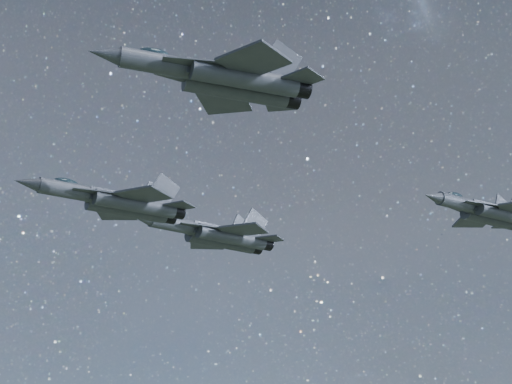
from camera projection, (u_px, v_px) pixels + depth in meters
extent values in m
cylinder|color=#32363F|center=(77.00, 192.00, 64.20)|extent=(7.08, 3.52, 1.47)
cone|color=#32363F|center=(27.00, 183.00, 61.90)|extent=(2.55, 1.94, 1.32)
ellipsoid|color=#18262C|center=(66.00, 182.00, 63.86)|extent=(2.43, 1.62, 0.72)
cube|color=#32363F|center=(128.00, 202.00, 66.67)|extent=(7.78, 3.69, 1.22)
cylinder|color=#32363F|center=(135.00, 204.00, 65.97)|extent=(7.97, 3.80, 1.47)
cylinder|color=#32363F|center=(127.00, 209.00, 67.46)|extent=(7.97, 3.80, 1.47)
cylinder|color=black|center=(177.00, 212.00, 68.17)|extent=(1.58, 1.66, 1.35)
cylinder|color=black|center=(169.00, 217.00, 69.66)|extent=(1.58, 1.66, 1.35)
cube|color=#32363F|center=(100.00, 193.00, 64.01)|extent=(4.98, 1.60, 0.11)
cube|color=#32363F|center=(90.00, 200.00, 66.03)|extent=(4.79, 3.26, 0.11)
cube|color=#32363F|center=(144.00, 195.00, 64.14)|extent=(5.40, 5.34, 0.19)
cube|color=#32363F|center=(116.00, 213.00, 69.23)|extent=(4.46, 4.80, 0.19)
cube|color=#32363F|center=(180.00, 206.00, 67.07)|extent=(3.20, 3.18, 0.14)
cube|color=#32363F|center=(160.00, 217.00, 70.51)|extent=(2.61, 2.76, 0.14)
cube|color=#32363F|center=(164.00, 190.00, 67.76)|extent=(3.23, 0.88, 3.35)
cube|color=#32363F|center=(153.00, 197.00, 69.63)|extent=(3.08, 1.39, 3.35)
cylinder|color=#32363F|center=(182.00, 226.00, 84.54)|extent=(8.51, 4.83, 1.78)
cone|color=#32363F|center=(141.00, 217.00, 81.43)|extent=(3.14, 2.52, 1.60)
ellipsoid|color=#18262C|center=(172.00, 217.00, 84.05)|extent=(2.97, 2.14, 0.88)
cube|color=#32363F|center=(223.00, 234.00, 87.89)|extent=(9.33, 5.11, 1.49)
cylinder|color=#32363F|center=(232.00, 237.00, 87.12)|extent=(9.57, 5.26, 1.78)
cylinder|color=#32363F|center=(221.00, 241.00, 88.84)|extent=(9.57, 5.26, 1.78)
cylinder|color=black|center=(266.00, 244.00, 90.10)|extent=(2.00, 2.08, 1.65)
cylinder|color=black|center=(255.00, 248.00, 91.82)|extent=(2.00, 2.08, 1.65)
cube|color=#32363F|center=(204.00, 227.00, 84.50)|extent=(6.08, 2.38, 0.14)
cube|color=#32363F|center=(190.00, 233.00, 86.82)|extent=(5.67, 4.30, 0.14)
cube|color=#32363F|center=(243.00, 230.00, 85.00)|extent=(6.53, 6.40, 0.23)
cube|color=#32363F|center=(207.00, 244.00, 90.86)|extent=(5.13, 5.59, 0.23)
cube|color=#32363F|center=(270.00, 239.00, 88.80)|extent=(3.87, 3.83, 0.17)
cube|color=#32363F|center=(245.00, 248.00, 92.76)|extent=(3.00, 3.19, 0.17)
cube|color=#32363F|center=(255.00, 224.00, 89.50)|extent=(3.86, 1.36, 4.07)
cube|color=#32363F|center=(241.00, 229.00, 91.66)|extent=(3.63, 1.96, 4.07)
cylinder|color=#32363F|center=(170.00, 66.00, 51.77)|extent=(7.38, 2.28, 1.53)
cone|color=#32363F|center=(104.00, 54.00, 50.19)|extent=(2.49, 1.61, 1.37)
ellipsoid|color=#18262C|center=(154.00, 54.00, 51.62)|extent=(2.43, 1.27, 0.76)
cube|color=#32363F|center=(236.00, 78.00, 53.46)|extent=(8.16, 2.30, 1.28)
cylinder|color=#32363F|center=(245.00, 79.00, 52.58)|extent=(8.36, 2.38, 1.53)
cylinder|color=#32363F|center=(236.00, 90.00, 54.32)|extent=(8.36, 2.38, 1.53)
cylinder|color=black|center=(301.00, 89.00, 54.10)|extent=(1.42, 1.54, 1.41)
cylinder|color=black|center=(291.00, 100.00, 55.83)|extent=(1.42, 1.54, 1.41)
cube|color=#32363F|center=(198.00, 63.00, 51.15)|extent=(5.18, 1.52, 0.12)
cube|color=#32363F|center=(188.00, 80.00, 53.49)|extent=(5.20, 2.52, 0.12)
cube|color=#32363F|center=(254.00, 61.00, 50.51)|extent=(5.54, 5.62, 0.20)
cube|color=#32363F|center=(224.00, 101.00, 56.39)|extent=(5.21, 5.43, 0.20)
cube|color=#32363F|center=(303.00, 78.00, 52.91)|extent=(3.27, 3.31, 0.15)
cube|color=#32363F|center=(280.00, 103.00, 56.89)|extent=(3.06, 3.16, 0.15)
cube|color=#32363F|center=(282.00, 62.00, 53.94)|extent=(3.42, 0.53, 3.49)
cube|color=#32363F|center=(270.00, 76.00, 56.10)|extent=(3.38, 0.78, 3.49)
cylinder|color=#32363F|center=(463.00, 204.00, 70.39)|extent=(6.62, 3.30, 1.37)
cone|color=#32363F|center=(432.00, 197.00, 68.24)|extent=(2.39, 1.82, 1.23)
ellipsoid|color=#18262C|center=(455.00, 196.00, 70.07)|extent=(2.28, 1.52, 0.68)
cube|color=#32363F|center=(494.00, 212.00, 72.71)|extent=(7.27, 3.47, 1.14)
cylinder|color=#32363F|center=(504.00, 214.00, 72.06)|extent=(7.45, 3.57, 1.37)
cylinder|color=#32363F|center=(490.00, 219.00, 73.46)|extent=(7.45, 3.57, 1.37)
cube|color=#32363F|center=(483.00, 205.00, 70.22)|extent=(4.66, 1.51, 0.11)
cube|color=#32363F|center=(465.00, 211.00, 72.11)|extent=(4.47, 3.06, 0.11)
cube|color=#32363F|center=(472.00, 222.00, 75.10)|extent=(4.16, 4.48, 0.18)
cube|color=#32363F|center=(504.00, 225.00, 76.31)|extent=(2.44, 2.58, 0.13)
cube|color=#32363F|center=(503.00, 208.00, 75.49)|extent=(2.88, 1.30, 3.13)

